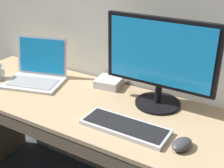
{
  "coord_description": "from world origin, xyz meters",
  "views": [
    {
      "loc": [
        0.79,
        -1.13,
        1.51
      ],
      "look_at": [
        0.12,
        0.0,
        0.89
      ],
      "focal_mm": 48.38,
      "sensor_mm": 36.0,
      "label": 1
    }
  ],
  "objects_px": {
    "wired_keyboard": "(125,127)",
    "external_drive_box": "(109,82)",
    "laptop_silver": "(36,74)",
    "external_monitor": "(160,60)",
    "computer_mouse": "(182,144)"
  },
  "relations": [
    {
      "from": "wired_keyboard",
      "to": "external_drive_box",
      "type": "bearing_deg",
      "value": 130.35
    },
    {
      "from": "laptop_silver",
      "to": "external_monitor",
      "type": "xyz_separation_m",
      "value": [
        0.73,
        0.09,
        0.2
      ]
    },
    {
      "from": "wired_keyboard",
      "to": "external_drive_box",
      "type": "distance_m",
      "value": 0.45
    },
    {
      "from": "external_monitor",
      "to": "computer_mouse",
      "type": "relative_size",
      "value": 5.27
    },
    {
      "from": "external_monitor",
      "to": "external_drive_box",
      "type": "xyz_separation_m",
      "value": [
        -0.33,
        0.07,
        -0.23
      ]
    },
    {
      "from": "computer_mouse",
      "to": "external_drive_box",
      "type": "bearing_deg",
      "value": 163.25
    },
    {
      "from": "external_monitor",
      "to": "wired_keyboard",
      "type": "relative_size",
      "value": 1.4
    },
    {
      "from": "external_monitor",
      "to": "external_drive_box",
      "type": "relative_size",
      "value": 3.98
    },
    {
      "from": "laptop_silver",
      "to": "external_drive_box",
      "type": "xyz_separation_m",
      "value": [
        0.4,
        0.17,
        -0.03
      ]
    },
    {
      "from": "computer_mouse",
      "to": "external_drive_box",
      "type": "height_order",
      "value": "external_drive_box"
    },
    {
      "from": "external_monitor",
      "to": "computer_mouse",
      "type": "distance_m",
      "value": 0.43
    },
    {
      "from": "external_monitor",
      "to": "computer_mouse",
      "type": "height_order",
      "value": "external_monitor"
    },
    {
      "from": "laptop_silver",
      "to": "computer_mouse",
      "type": "height_order",
      "value": "laptop_silver"
    },
    {
      "from": "laptop_silver",
      "to": "external_monitor",
      "type": "height_order",
      "value": "external_monitor"
    },
    {
      "from": "laptop_silver",
      "to": "external_drive_box",
      "type": "bearing_deg",
      "value": 22.34
    }
  ]
}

